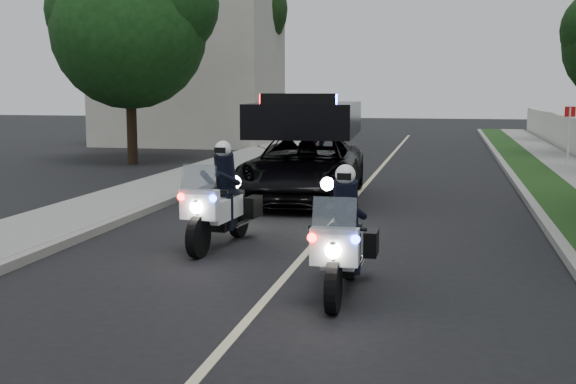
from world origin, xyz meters
name	(u,v)px	position (x,y,z in m)	size (l,w,h in m)	color
ground	(239,330)	(0.00, 0.00, 0.00)	(120.00, 120.00, 0.00)	black
curb_right	(529,201)	(4.10, 10.00, 0.07)	(0.20, 60.00, 0.15)	gray
grass_verge	(561,202)	(4.80, 10.00, 0.08)	(1.20, 60.00, 0.16)	#193814
curb_left	(195,190)	(-4.10, 10.00, 0.07)	(0.20, 60.00, 0.15)	gray
sidewalk_left	(155,189)	(-5.20, 10.00, 0.08)	(2.00, 60.00, 0.16)	gray
building_far	(190,71)	(-10.00, 26.00, 3.50)	(8.00, 6.00, 7.00)	#A8A396
lane_marking	(354,198)	(0.00, 10.00, 0.00)	(0.12, 50.00, 0.01)	#BFB78C
police_moto_left	(221,246)	(-1.52, 4.09, 0.00)	(0.74, 2.11, 1.79)	white
police_moto_right	(343,294)	(0.92, 1.66, 0.00)	(0.70, 1.99, 1.69)	silver
police_suv	(304,199)	(-1.16, 9.62, 0.00)	(2.61, 5.63, 2.74)	black
bicycle	(318,156)	(-2.84, 20.93, 0.00)	(0.57, 1.63, 0.85)	black
cyclist	(318,156)	(-2.84, 20.93, 0.00)	(0.65, 0.43, 1.81)	black
sign_post	(567,172)	(6.00, 17.25, 0.00)	(0.34, 0.34, 2.17)	#B71B0D
tree_left_near	(133,164)	(-8.77, 16.51, 0.00)	(5.41, 5.41, 9.02)	#184216
tree_left_far	(215,142)	(-9.24, 27.26, 0.00)	(6.36, 6.36, 10.60)	#173410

